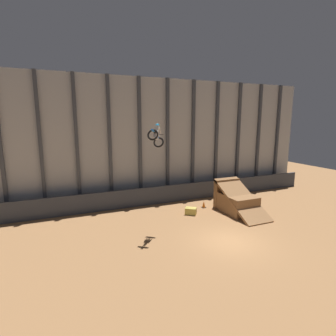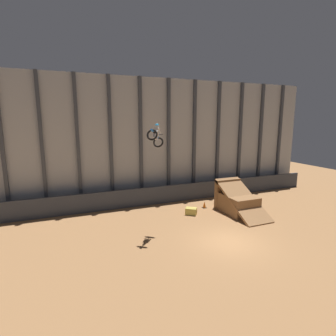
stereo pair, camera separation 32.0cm
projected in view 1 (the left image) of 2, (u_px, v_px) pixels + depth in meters
name	position (u px, v px, depth m)	size (l,w,h in m)	color
ground_plane	(230.00, 242.00, 16.83)	(60.00, 60.00, 0.00)	#996B42
arena_back_wall	(167.00, 140.00, 25.32)	(32.00, 0.40, 11.55)	#ADB2B7
lower_barrier	(173.00, 193.00, 24.93)	(31.36, 0.20, 1.65)	#383D47
dirt_ramp	(235.00, 200.00, 22.41)	(2.39, 4.88, 2.72)	olive
rider_bike_solo	(156.00, 135.00, 17.16)	(1.59, 1.78, 1.66)	black
traffic_cone_near_ramp	(204.00, 205.00, 23.34)	(0.36, 0.36, 0.58)	black
hay_bale_trackside	(191.00, 211.00, 21.67)	(1.08, 1.03, 0.57)	#CCB751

